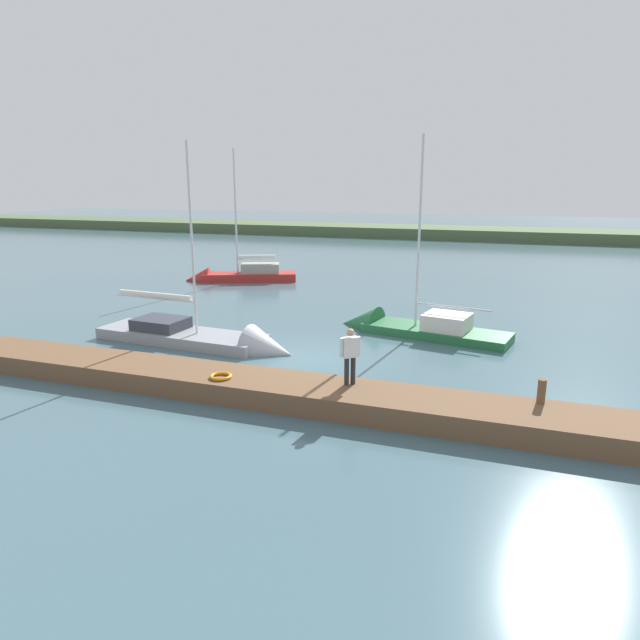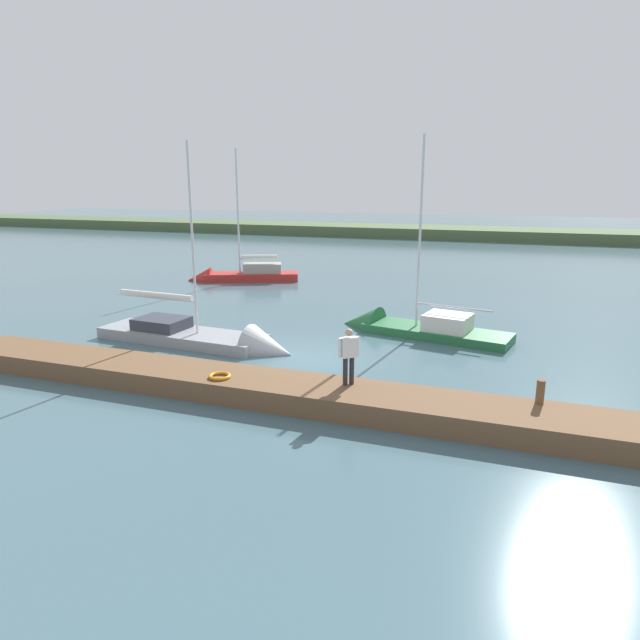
{
  "view_description": "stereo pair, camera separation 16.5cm",
  "coord_description": "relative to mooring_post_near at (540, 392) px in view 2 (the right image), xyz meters",
  "views": [
    {
      "loc": [
        -6.81,
        18.1,
        6.25
      ],
      "look_at": [
        -0.34,
        -0.41,
        1.38
      ],
      "focal_mm": 30.9,
      "sensor_mm": 36.0,
      "label": 1
    },
    {
      "loc": [
        -6.96,
        18.05,
        6.25
      ],
      "look_at": [
        -0.34,
        -0.41,
        1.38
      ],
      "focal_mm": 30.9,
      "sensor_mm": 36.0,
      "label": 2
    }
  ],
  "objects": [
    {
      "name": "dock_pier",
      "position": [
        7.83,
        0.71,
        -0.64
      ],
      "size": [
        22.38,
        2.02,
        0.63
      ],
      "primitive_type": "cube",
      "color": "brown",
      "rests_on": "ground_plane"
    },
    {
      "name": "sailboat_inner_slip",
      "position": [
        12.1,
        -3.62,
        -0.83
      ],
      "size": [
        8.64,
        2.51,
        8.76
      ],
      "rotation": [
        0.0,
        0.0,
        3.08
      ],
      "color": "gray",
      "rests_on": "ground_plane"
    },
    {
      "name": "sailboat_outer_mooring",
      "position": [
        18.09,
        -17.38,
        -0.75
      ],
      "size": [
        7.33,
        4.4,
        9.21
      ],
      "rotation": [
        0.0,
        0.0,
        0.4
      ],
      "color": "#B22823",
      "rests_on": "ground_plane"
    },
    {
      "name": "far_shoreline",
      "position": [
        7.83,
        -52.69,
        -0.95
      ],
      "size": [
        180.0,
        8.0,
        2.4
      ],
      "primitive_type": "cube",
      "color": "#4C603D",
      "rests_on": "ground_plane"
    },
    {
      "name": "mooring_post_near",
      "position": [
        0.0,
        0.0,
        0.0
      ],
      "size": [
        0.22,
        0.22,
        0.64
      ],
      "primitive_type": "cylinder",
      "color": "brown",
      "rests_on": "dock_pier"
    },
    {
      "name": "sailboat_mid_channel",
      "position": [
        5.06,
        -8.13,
        -0.84
      ],
      "size": [
        7.66,
        3.31,
        9.1
      ],
      "rotation": [
        0.0,
        0.0,
        -0.2
      ],
      "color": "#236638",
      "rests_on": "ground_plane"
    },
    {
      "name": "life_ring_buoy",
      "position": [
        8.92,
        1.11,
        -0.27
      ],
      "size": [
        0.66,
        0.66,
        0.1
      ],
      "primitive_type": "torus",
      "color": "orange",
      "rests_on": "dock_pier"
    },
    {
      "name": "ground_plane",
      "position": [
        7.83,
        -3.35,
        -0.95
      ],
      "size": [
        200.0,
        200.0,
        0.0
      ],
      "primitive_type": "plane",
      "color": "#42606B"
    },
    {
      "name": "person_on_dock",
      "position": [
        5.15,
        0.35,
        0.63
      ],
      "size": [
        0.51,
        0.46,
        1.66
      ],
      "rotation": [
        0.0,
        0.0,
        5.41
      ],
      "color": "#28282D",
      "rests_on": "dock_pier"
    }
  ]
}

